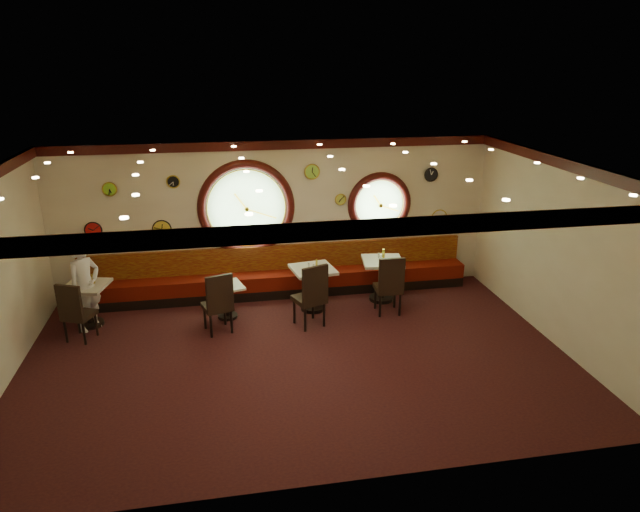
{
  "coord_description": "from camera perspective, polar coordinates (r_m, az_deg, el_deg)",
  "views": [
    {
      "loc": [
        -1.14,
        -8.35,
        4.78
      ],
      "look_at": [
        0.52,
        0.8,
        1.5
      ],
      "focal_mm": 32.0,
      "sensor_mm": 36.0,
      "label": 1
    }
  ],
  "objects": [
    {
      "name": "condiment_c_pepper",
      "position": [
        11.0,
        -0.65,
        -1.1
      ],
      "size": [
        0.04,
        0.04,
        0.1
      ],
      "primitive_type": "cylinder",
      "color": "silver",
      "rests_on": "table_c"
    },
    {
      "name": "table_c",
      "position": [
        11.2,
        -0.7,
        -2.76
      ],
      "size": [
        0.91,
        0.91,
        0.87
      ],
      "color": "black",
      "rests_on": "floor"
    },
    {
      "name": "molding_back",
      "position": [
        11.48,
        -4.58,
        11.01
      ],
      "size": [
        9.0,
        0.1,
        0.18
      ],
      "primitive_type": "cube",
      "color": "#340B09",
      "rests_on": "wall_back"
    },
    {
      "name": "porthole_right_ring",
      "position": [
        12.15,
        6.0,
        5.13
      ],
      "size": [
        1.09,
        0.03,
        1.09
      ],
      "primitive_type": "torus",
      "rotation": [
        1.57,
        0.0,
        0.0
      ],
      "color": "gold",
      "rests_on": "wall_back"
    },
    {
      "name": "table_d",
      "position": [
        11.69,
        6.22,
        -1.88
      ],
      "size": [
        0.9,
        0.9,
        0.87
      ],
      "color": "black",
      "rests_on": "floor"
    },
    {
      "name": "wall_right",
      "position": [
        10.57,
        22.58,
        0.38
      ],
      "size": [
        0.02,
        6.0,
        3.2
      ],
      "primitive_type": "cube",
      "color": "beige",
      "rests_on": "floor"
    },
    {
      "name": "condiment_d_bottle",
      "position": [
        11.68,
        6.37,
        0.25
      ],
      "size": [
        0.06,
        0.06,
        0.18
      ],
      "primitive_type": "cylinder",
      "color": "gold",
      "rests_on": "table_d"
    },
    {
      "name": "chair_d",
      "position": [
        11.0,
        6.99,
        -2.57
      ],
      "size": [
        0.52,
        0.52,
        0.74
      ],
      "rotation": [
        0.0,
        0.0,
        -0.04
      ],
      "color": "black",
      "rests_on": "floor"
    },
    {
      "name": "wall_clock_5",
      "position": [
        12.38,
        11.03,
        8.0
      ],
      "size": [
        0.28,
        0.03,
        0.28
      ],
      "primitive_type": "cylinder",
      "rotation": [
        1.57,
        0.0,
        0.0
      ],
      "color": "black",
      "rests_on": "wall_back"
    },
    {
      "name": "banquette_base",
      "position": [
        12.07,
        -4.08,
        -3.43
      ],
      "size": [
        8.0,
        0.55,
        0.2
      ],
      "primitive_type": "cube",
      "color": "black",
      "rests_on": "floor"
    },
    {
      "name": "wall_clock_4",
      "position": [
        11.75,
        -20.29,
        6.29
      ],
      "size": [
        0.26,
        0.03,
        0.26
      ],
      "primitive_type": "cylinder",
      "rotation": [
        1.57,
        0.0,
        0.0
      ],
      "color": "#83D129",
      "rests_on": "wall_back"
    },
    {
      "name": "wall_clock_8",
      "position": [
        11.88,
        -13.49,
        1.35
      ],
      "size": [
        0.2,
        0.03,
        0.2
      ],
      "primitive_type": "cylinder",
      "rotation": [
        1.57,
        0.0,
        0.0
      ],
      "color": "white",
      "rests_on": "wall_back"
    },
    {
      "name": "chair_a",
      "position": [
        10.79,
        -23.35,
        -4.86
      ],
      "size": [
        0.61,
        0.61,
        0.69
      ],
      "rotation": [
        0.0,
        0.0,
        -0.41
      ],
      "color": "black",
      "rests_on": "floor"
    },
    {
      "name": "porthole_left_ring",
      "position": [
        11.68,
        -7.35,
        4.75
      ],
      "size": [
        1.61,
        0.03,
        1.61
      ],
      "primitive_type": "torus",
      "rotation": [
        1.57,
        0.0,
        0.0
      ],
      "color": "gold",
      "rests_on": "wall_back"
    },
    {
      "name": "wall_clock_6",
      "position": [
        11.83,
        -15.53,
        2.61
      ],
      "size": [
        0.36,
        0.03,
        0.36
      ],
      "primitive_type": "cylinder",
      "rotation": [
        1.57,
        0.0,
        0.0
      ],
      "color": "yellow",
      "rests_on": "wall_back"
    },
    {
      "name": "floor",
      "position": [
        9.69,
        -2.23,
        -10.15
      ],
      "size": [
        9.0,
        6.0,
        0.0
      ],
      "primitive_type": "cube",
      "color": "black",
      "rests_on": "ground"
    },
    {
      "name": "chair_c",
      "position": [
        10.41,
        -0.8,
        -3.61
      ],
      "size": [
        0.67,
        0.67,
        0.76
      ],
      "rotation": [
        0.0,
        0.0,
        0.37
      ],
      "color": "black",
      "rests_on": "floor"
    },
    {
      "name": "condiment_d_pepper",
      "position": [
        11.56,
        6.09,
        -0.17
      ],
      "size": [
        0.03,
        0.03,
        0.1
      ],
      "primitive_type": "cylinder",
      "color": "silver",
      "rests_on": "table_d"
    },
    {
      "name": "porthole_right_glass",
      "position": [
        12.19,
        5.94,
        5.19
      ],
      "size": [
        1.1,
        0.02,
        1.1
      ],
      "primitive_type": "cylinder",
      "rotation": [
        1.57,
        0.0,
        0.0
      ],
      "color": "#7CB26A",
      "rests_on": "wall_back"
    },
    {
      "name": "condiment_b_salt",
      "position": [
        11.02,
        -9.59,
        -2.5
      ],
      "size": [
        0.03,
        0.03,
        0.1
      ],
      "primitive_type": "cylinder",
      "color": "#B9B9BD",
      "rests_on": "table_b"
    },
    {
      "name": "porthole_left_glass",
      "position": [
        11.73,
        -7.36,
        4.8
      ],
      "size": [
        1.66,
        0.02,
        1.66
      ],
      "primitive_type": "cylinder",
      "rotation": [
        1.57,
        0.0,
        0.0
      ],
      "color": "#7CB26A",
      "rests_on": "wall_back"
    },
    {
      "name": "condiment_a_bottle",
      "position": [
        11.27,
        -21.73,
        -2.13
      ],
      "size": [
        0.05,
        0.05,
        0.17
      ],
      "primitive_type": "cylinder",
      "color": "gold",
      "rests_on": "table_a"
    },
    {
      "name": "condiment_d_salt",
      "position": [
        11.66,
        5.9,
        0.05
      ],
      "size": [
        0.04,
        0.04,
        0.11
      ],
      "primitive_type": "cylinder",
      "color": "silver",
      "rests_on": "table_d"
    },
    {
      "name": "table_a",
      "position": [
        11.4,
        -22.21,
        -4.08
      ],
      "size": [
        0.89,
        0.89,
        0.82
      ],
      "color": "black",
      "rests_on": "floor"
    },
    {
      "name": "condiment_a_salt",
      "position": [
        11.32,
        -23.06,
        -2.46
      ],
      "size": [
        0.03,
        0.03,
        0.09
      ],
      "primitive_type": "cylinder",
      "color": "silver",
      "rests_on": "table_a"
    },
    {
      "name": "banquette_back",
      "position": [
        12.04,
        -4.28,
        -0.18
      ],
      "size": [
        8.0,
        0.1,
        0.55
      ],
      "primitive_type": "cube",
      "color": "#610D07",
      "rests_on": "wall_back"
    },
    {
      "name": "condiment_b_pepper",
      "position": [
        10.9,
        -9.56,
        -2.75
      ],
      "size": [
        0.03,
        0.03,
        0.09
      ],
      "primitive_type": "cylinder",
      "color": "silver",
      "rests_on": "table_b"
    },
    {
      "name": "wall_front",
      "position": [
        6.32,
        1.54,
        -10.77
      ],
      "size": [
        9.0,
        0.02,
        3.2
      ],
      "primitive_type": "cube",
      "color": "beige",
      "rests_on": "floor"
    },
    {
      "name": "banquette_seat",
      "position": [
        11.97,
        -4.11,
        -2.33
      ],
      "size": [
        8.0,
        0.55,
        0.3
      ],
      "primitive_type": "cube",
      "color": "#590E07",
      "rests_on": "banquette_base"
    },
    {
      "name": "molding_front",
      "position": [
        5.76,
        1.58,
        2.57
      ],
      "size": [
        9.0,
        0.1,
        0.18
      ],
      "primitive_type": "cube",
      "color": "#340B09",
      "rests_on": "wall_back"
    },
    {
      "name": "molding_right",
      "position": [
        10.18,
        23.44,
        8.42
      ],
      "size": [
        0.1,
        6.0,
        0.18
      ],
      "primitive_type": "cube",
      "color": "#340B09",
      "rests_on": "wall_back"
    },
    {
      "name": "table_b",
      "position": [
        11.04,
        -9.32,
        -4.09
      ],
      "size": [
        0.75,
        0.75,
        0.67
      ],
      "color": "black",
      "rests_on": "floor"
    },
    {
      "name": "ceiling",
      "position": [
        8.57,
        -2.51,
        8.79
      ],
      "size": [
        9.0,
        6.0,
        0.02
      ],
      "primitive_type": "cube",
      "color": "gold",
      "rests_on": "wall_back"
    },
    {
      "name": "waiter",
      "position": [
        11.15,
        -22.41,
        -2.81
      ],
      "size": [
        0.71,
        0.72,
        1.68
      ],
      "primitive_type": "imported",
      "rotation": [
        0.0,
        0.0,
        0.83
      ],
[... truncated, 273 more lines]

